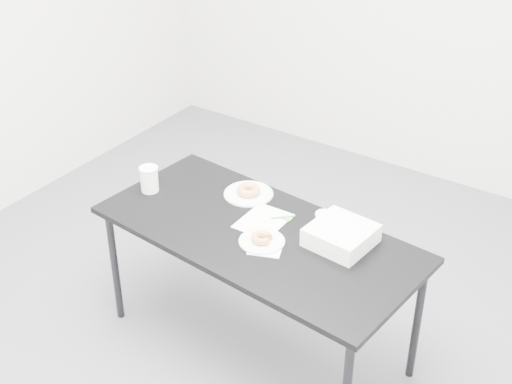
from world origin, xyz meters
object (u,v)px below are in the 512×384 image
Objects in this scene: plate_far at (249,194)px; bakery_box at (341,235)px; pen at (283,217)px; donut_near at (262,238)px; scorecard at (263,221)px; donut_far at (248,190)px; coffee_cup at (149,179)px; plate_near at (262,241)px; table at (258,241)px.

plate_far is 0.94× the size of bakery_box.
pen is 0.23m from donut_near.
scorecard is 0.40m from bakery_box.
donut_far is 0.51m from coffee_cup.
plate_far is 1.85× the size of coffee_cup.
donut_near is at bearing 0.00° from plate_near.
coffee_cup is (-0.67, 0.00, 0.12)m from table.
pen is at bearing 96.21° from plate_near.
pen is 0.23m from plate_near.
donut_near is at bearing -4.95° from coffee_cup.
pen reaches higher than plate_near.
plate_far is (-0.29, 0.31, -0.00)m from plate_near.
scorecard is at bearing -39.62° from donut_far.
plate_far is at bearing 139.41° from scorecard.
scorecard is at bearing -39.62° from plate_far.
donut_far is at bearing 139.41° from scorecard.
scorecard is 2.18× the size of donut_far.
pen is 0.73m from coffee_cup.
donut_near is at bearing -142.16° from bakery_box.
scorecard is at bearing 121.37° from plate_near.
coffee_cup is (-0.73, 0.06, 0.06)m from plate_near.
plate_near reaches higher than scorecard.
plate_near is (0.06, -0.06, 0.06)m from table.
bakery_box is at bearing -49.41° from pen.
table is at bearing -47.96° from plate_far.
plate_near is 0.43m from donut_far.
plate_near is 0.02m from donut_near.
scorecard is at bearing 121.37° from donut_near.
plate_near is 1.57× the size of coffee_cup.
donut_far is 0.87× the size of coffee_cup.
donut_far is 0.61m from bakery_box.
coffee_cup is at bearing 148.86° from pen.
plate_near is 0.79× the size of bakery_box.
scorecard is at bearing -168.31° from bakery_box.
donut_near is (0.00, 0.00, 0.02)m from plate_near.
plate_near is 0.74m from coffee_cup.
scorecard is 0.10m from pen.
table is at bearing -47.96° from donut_far.
donut_far is at bearing 0.00° from plate_far.
scorecard is 0.96× the size of bakery_box.
coffee_cup is (-0.73, 0.06, 0.04)m from donut_near.
table is 7.58× the size of plate_near.
plate_near is at bearing -39.66° from table.
plate_far is 0.02m from donut_far.
donut_far is (-0.23, 0.25, 0.08)m from table.
donut_near is 0.40× the size of plate_far.
bakery_box is at bearing -11.45° from donut_far.
scorecard is 0.26m from plate_far.
pen is at bearing 12.82° from coffee_cup.
pen is 0.56× the size of plate_near.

